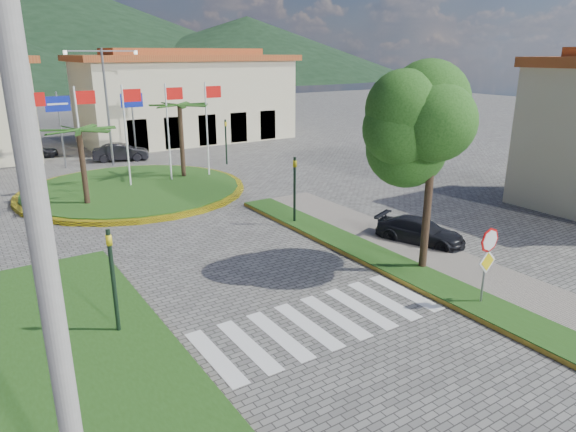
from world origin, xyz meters
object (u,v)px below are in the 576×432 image
deciduous_tree (434,130)px  car_dark_a (36,151)px  stop_sign (488,254)px  utility_pole (51,302)px  white_van (8,156)px  car_dark_b (121,152)px  car_side_right (420,231)px  roundabout_island (134,189)px

deciduous_tree → car_dark_a: 32.44m
stop_sign → utility_pole: (-12.40, -1.96, 2.71)m
stop_sign → deciduous_tree: (0.60, 3.04, 3.38)m
white_van → car_dark_b: size_ratio=1.06×
stop_sign → car_dark_a: bearing=103.4°
utility_pole → car_side_right: 17.02m
white_van → utility_pole: bearing=-176.3°
utility_pole → car_side_right: utility_pole is taller
utility_pole → white_van: 35.20m
utility_pole → stop_sign: bearing=9.0°
stop_sign → car_side_right: 5.80m
car_dark_b → stop_sign: bearing=-156.7°
car_side_right → white_van: bearing=92.8°
white_van → car_side_right: size_ratio=1.11×
car_dark_a → car_side_right: size_ratio=0.84×
deciduous_tree → car_side_right: size_ratio=1.82×
utility_pole → car_dark_b: bearing=73.2°
utility_pole → car_dark_a: size_ratio=2.87×
roundabout_island → white_van: roundabout_island is taller
deciduous_tree → car_dark_b: 27.02m
utility_pole → car_dark_a: (4.32, 35.91, -3.97)m
white_van → car_dark_b: car_dark_b is taller
white_van → car_dark_b: (7.17, -3.49, 0.07)m
stop_sign → white_van: 34.47m
white_van → car_side_right: white_van is taller
car_dark_a → white_van: bearing=115.6°
stop_sign → deciduous_tree: size_ratio=0.39×
utility_pole → roundabout_island: bearing=71.2°
roundabout_island → utility_pole: (-7.50, -22.00, 4.33)m
roundabout_island → car_dark_a: bearing=102.9°
white_van → car_side_right: bearing=-148.0°
deciduous_tree → car_side_right: deciduous_tree is taller
deciduous_tree → white_van: 32.08m
stop_sign → white_van: bearing=107.0°
roundabout_island → car_dark_b: size_ratio=3.23×
car_dark_a → car_dark_b: size_ratio=0.80×
utility_pole → car_side_right: (15.00, 7.00, -3.96)m
deciduous_tree → car_dark_a: (-8.68, 30.91, -4.64)m
white_van → deciduous_tree: bearing=-152.8°
white_van → stop_sign: bearing=-155.5°
white_van → car_side_right: (12.67, -27.90, -0.04)m
car_dark_b → car_side_right: bearing=-149.6°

